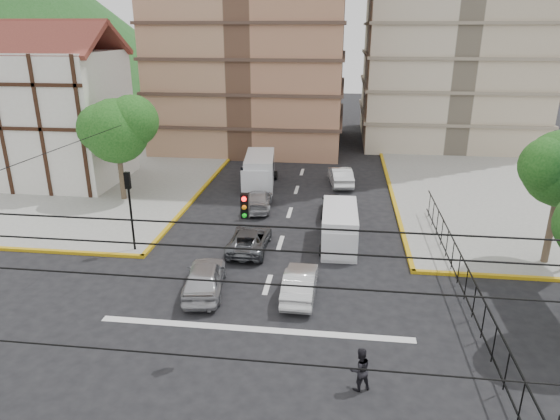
% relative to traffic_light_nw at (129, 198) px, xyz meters
% --- Properties ---
extents(ground, '(160.00, 160.00, 0.00)m').
position_rel_traffic_light_nw_xyz_m(ground, '(7.80, -7.80, -3.11)').
color(ground, black).
rests_on(ground, ground).
extents(sidewalk_nw, '(26.00, 26.00, 0.15)m').
position_rel_traffic_light_nw_xyz_m(sidewalk_nw, '(-12.20, 12.20, -3.04)').
color(sidewalk_nw, gray).
rests_on(sidewalk_nw, ground).
extents(stop_line, '(13.00, 0.40, 0.01)m').
position_rel_traffic_light_nw_xyz_m(stop_line, '(7.80, -6.60, -3.11)').
color(stop_line, silver).
rests_on(stop_line, ground).
extents(tudor_building, '(10.80, 8.05, 12.23)m').
position_rel_traffic_light_nw_xyz_m(tudor_building, '(-11.20, 12.20, 2.14)').
color(tudor_building, silver).
rests_on(tudor_building, ground).
extents(distant_hill, '(70.00, 70.00, 28.00)m').
position_rel_traffic_light_nw_xyz_m(distant_hill, '(-47.20, 62.20, 10.89)').
color(distant_hill, '#1A4C19').
rests_on(distant_hill, ground).
extents(park_fence, '(0.10, 22.50, 1.66)m').
position_rel_traffic_light_nw_xyz_m(park_fence, '(16.80, -3.30, -3.11)').
color(park_fence, black).
rests_on(park_fence, ground).
extents(tree_tudor, '(5.39, 4.40, 7.43)m').
position_rel_traffic_light_nw_xyz_m(tree_tudor, '(-4.10, 8.21, 2.11)').
color(tree_tudor, '#473828').
rests_on(tree_tudor, ground).
extents(traffic_light_nw, '(0.28, 0.22, 4.40)m').
position_rel_traffic_light_nw_xyz_m(traffic_light_nw, '(0.00, 0.00, 0.00)').
color(traffic_light_nw, black).
rests_on(traffic_light_nw, ground).
extents(traffic_light_hanging, '(18.00, 9.12, 0.92)m').
position_rel_traffic_light_nw_xyz_m(traffic_light_hanging, '(7.80, -9.84, 2.79)').
color(traffic_light_hanging, black).
rests_on(traffic_light_hanging, ground).
extents(van_right_lane, '(2.05, 4.87, 2.18)m').
position_rel_traffic_light_nw_xyz_m(van_right_lane, '(11.13, 2.01, -2.05)').
color(van_right_lane, silver).
rests_on(van_right_lane, ground).
extents(van_left_lane, '(2.69, 5.60, 2.43)m').
position_rel_traffic_light_nw_xyz_m(van_left_lane, '(4.84, 12.72, -1.93)').
color(van_left_lane, silver).
rests_on(van_left_lane, ground).
extents(car_silver_front_left, '(2.36, 4.58, 1.49)m').
position_rel_traffic_light_nw_xyz_m(car_silver_front_left, '(5.00, -3.83, -2.37)').
color(car_silver_front_left, '#ABABB0').
rests_on(car_silver_front_left, ground).
extents(car_white_front_right, '(1.46, 4.04, 1.33)m').
position_rel_traffic_light_nw_xyz_m(car_white_front_right, '(9.43, -3.67, -2.45)').
color(car_white_front_right, silver).
rests_on(car_white_front_right, ground).
extents(car_grey_mid_left, '(2.05, 4.44, 1.23)m').
position_rel_traffic_light_nw_xyz_m(car_grey_mid_left, '(6.21, 1.07, -2.50)').
color(car_grey_mid_left, '#56595D').
rests_on(car_grey_mid_left, ground).
extents(car_silver_rear_left, '(2.16, 4.50, 1.26)m').
position_rel_traffic_light_nw_xyz_m(car_silver_rear_left, '(5.60, 7.69, -2.48)').
color(car_silver_rear_left, '#A1A2A6').
rests_on(car_silver_rear_left, ground).
extents(car_darkgrey_mid_right, '(1.72, 4.19, 1.42)m').
position_rel_traffic_light_nw_xyz_m(car_darkgrey_mid_right, '(10.77, 7.24, -2.40)').
color(car_darkgrey_mid_right, '#27272A').
rests_on(car_darkgrey_mid_right, ground).
extents(car_white_rear_right, '(2.17, 4.59, 1.45)m').
position_rel_traffic_light_nw_xyz_m(car_white_rear_right, '(11.07, 13.91, -2.38)').
color(car_white_rear_right, white).
rests_on(car_white_rear_right, ground).
extents(pedestrian_crosswalk, '(0.95, 0.87, 1.59)m').
position_rel_traffic_light_nw_xyz_m(pedestrian_crosswalk, '(11.98, -9.68, -2.32)').
color(pedestrian_crosswalk, black).
rests_on(pedestrian_crosswalk, ground).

